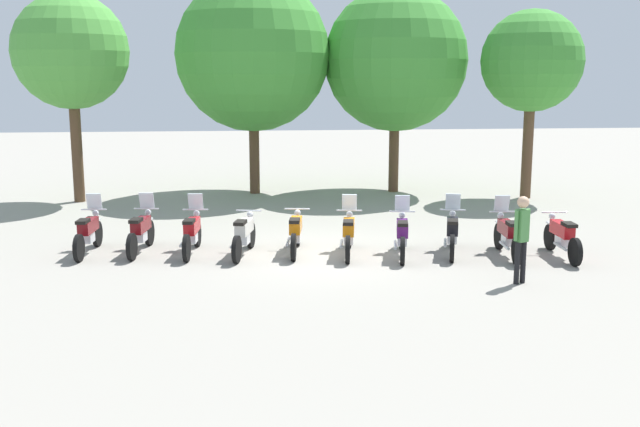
# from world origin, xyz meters

# --- Properties ---
(ground_plane) EXTENTS (80.00, 80.00, 0.00)m
(ground_plane) POSITION_xyz_m (0.00, 0.00, 0.00)
(ground_plane) COLOR gray
(motorcycle_0) EXTENTS (0.62, 2.19, 1.37)m
(motorcycle_0) POSITION_xyz_m (-5.55, 0.69, 0.52)
(motorcycle_0) COLOR black
(motorcycle_0) RESTS_ON ground_plane
(motorcycle_1) EXTENTS (0.67, 2.18, 1.37)m
(motorcycle_1) POSITION_xyz_m (-4.32, 0.68, 0.52)
(motorcycle_1) COLOR black
(motorcycle_1) RESTS_ON ground_plane
(motorcycle_2) EXTENTS (0.63, 2.19, 1.37)m
(motorcycle_2) POSITION_xyz_m (-3.08, 0.43, 0.52)
(motorcycle_2) COLOR black
(motorcycle_2) RESTS_ON ground_plane
(motorcycle_3) EXTENTS (0.77, 2.16, 0.99)m
(motorcycle_3) POSITION_xyz_m (-1.85, 0.14, 0.50)
(motorcycle_3) COLOR black
(motorcycle_3) RESTS_ON ground_plane
(motorcycle_4) EXTENTS (0.67, 2.18, 0.99)m
(motorcycle_4) POSITION_xyz_m (-0.62, 0.24, 0.50)
(motorcycle_4) COLOR black
(motorcycle_4) RESTS_ON ground_plane
(motorcycle_5) EXTENTS (0.71, 2.18, 1.37)m
(motorcycle_5) POSITION_xyz_m (0.62, -0.08, 0.52)
(motorcycle_5) COLOR black
(motorcycle_5) RESTS_ON ground_plane
(motorcycle_6) EXTENTS (0.74, 2.17, 1.37)m
(motorcycle_6) POSITION_xyz_m (1.86, -0.34, 0.52)
(motorcycle_6) COLOR black
(motorcycle_6) RESTS_ON ground_plane
(motorcycle_7) EXTENTS (0.83, 2.13, 1.37)m
(motorcycle_7) POSITION_xyz_m (3.10, -0.25, 0.52)
(motorcycle_7) COLOR black
(motorcycle_7) RESTS_ON ground_plane
(motorcycle_8) EXTENTS (0.62, 2.19, 1.37)m
(motorcycle_8) POSITION_xyz_m (4.32, -0.63, 0.52)
(motorcycle_8) COLOR black
(motorcycle_8) RESTS_ON ground_plane
(motorcycle_9) EXTENTS (0.62, 2.19, 0.99)m
(motorcycle_9) POSITION_xyz_m (5.55, -0.87, 0.50)
(motorcycle_9) COLOR black
(motorcycle_9) RESTS_ON ground_plane
(person_0) EXTENTS (0.40, 0.32, 1.82)m
(person_0) POSITION_xyz_m (3.77, -2.90, 1.08)
(person_0) COLOR black
(person_0) RESTS_ON ground_plane
(tree_0) EXTENTS (3.76, 3.76, 6.85)m
(tree_0) POSITION_xyz_m (-7.36, 8.30, 4.94)
(tree_0) COLOR brown
(tree_0) RESTS_ON ground_plane
(tree_1) EXTENTS (5.43, 5.43, 7.66)m
(tree_1) POSITION_xyz_m (-1.43, 9.51, 4.94)
(tree_1) COLOR brown
(tree_1) RESTS_ON ground_plane
(tree_2) EXTENTS (5.10, 5.10, 7.31)m
(tree_2) POSITION_xyz_m (3.63, 9.37, 4.74)
(tree_2) COLOR brown
(tree_2) RESTS_ON ground_plane
(tree_3) EXTENTS (3.43, 3.43, 6.40)m
(tree_3) POSITION_xyz_m (7.92, 7.46, 4.65)
(tree_3) COLOR brown
(tree_3) RESTS_ON ground_plane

